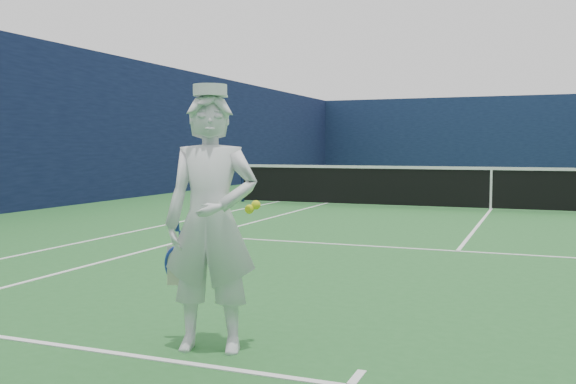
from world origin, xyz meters
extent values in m
plane|color=#25632A|center=(0.00, 0.00, 0.00)|extent=(80.00, 80.00, 0.00)
cube|color=white|center=(0.00, 11.88, 0.00)|extent=(11.03, 0.06, 0.01)
cube|color=white|center=(-5.49, 0.00, 0.00)|extent=(0.06, 23.83, 0.01)
cube|color=white|center=(-4.12, 0.00, 0.00)|extent=(0.06, 23.77, 0.01)
cube|color=white|center=(0.00, 6.40, 0.00)|extent=(8.23, 0.06, 0.01)
cube|color=white|center=(0.00, -6.40, 0.00)|extent=(8.23, 0.06, 0.01)
cube|color=white|center=(0.00, 0.00, 0.00)|extent=(0.06, 12.80, 0.01)
cube|color=white|center=(0.00, 11.73, 0.00)|extent=(0.06, 0.30, 0.01)
cube|color=white|center=(0.00, -11.73, 0.00)|extent=(0.06, 0.30, 0.01)
cube|color=#101B3B|center=(0.00, 18.00, 2.00)|extent=(20.12, 0.12, 4.00)
cube|color=#0F1639|center=(-10.00, 0.00, 2.00)|extent=(0.12, 36.12, 4.00)
cylinder|color=#141E4C|center=(-6.40, 0.00, 0.54)|extent=(0.09, 0.09, 1.07)
cube|color=black|center=(0.00, 0.00, 0.50)|extent=(12.79, 0.02, 0.92)
cube|color=white|center=(0.00, 0.00, 0.97)|extent=(12.79, 0.04, 0.07)
cube|color=white|center=(0.00, 0.00, 0.47)|extent=(0.05, 0.03, 0.94)
imported|color=white|center=(-1.13, -11.54, 0.92)|extent=(0.76, 0.60, 1.84)
cylinder|color=white|center=(-1.13, -11.54, 1.86)|extent=(0.24, 0.24, 0.08)
cube|color=white|center=(-1.16, -11.42, 1.83)|extent=(0.20, 0.14, 0.02)
cylinder|color=navy|center=(-1.42, -11.54, 0.95)|extent=(0.06, 0.10, 0.22)
cube|color=#1D33A0|center=(-1.42, -11.48, 0.77)|extent=(0.03, 0.03, 0.14)
torus|color=#1D33A0|center=(-1.45, -11.43, 0.57)|extent=(0.31, 0.17, 0.29)
cube|color=beige|center=(-1.45, -11.43, 0.57)|extent=(0.21, 0.06, 0.30)
sphere|color=yellow|center=(-0.90, -11.38, 1.01)|extent=(0.07, 0.07, 0.07)
sphere|color=yellow|center=(-0.87, -11.35, 1.04)|extent=(0.07, 0.07, 0.07)
camera|label=1|loc=(1.05, -15.58, 1.46)|focal=40.00mm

